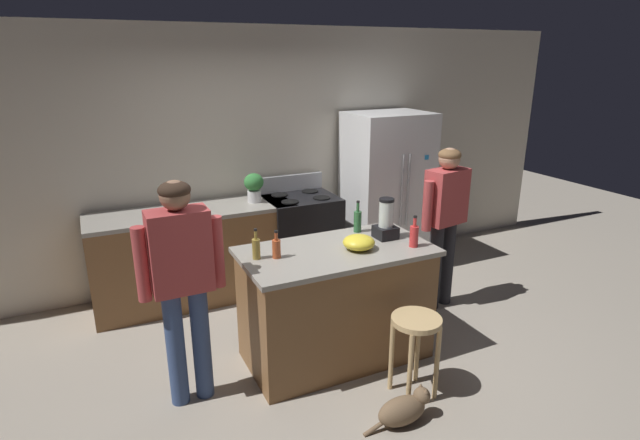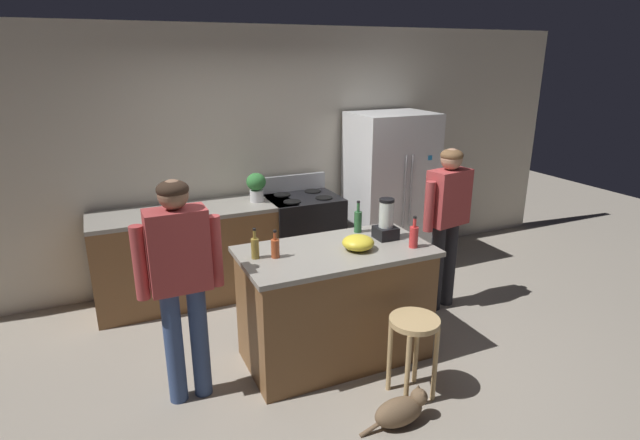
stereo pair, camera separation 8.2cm
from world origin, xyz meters
TOP-DOWN VIEW (x-y plane):
  - ground_plane at (0.00, 0.00)m, footprint 14.00×14.00m
  - back_wall at (0.00, 1.95)m, footprint 8.00×0.10m
  - kitchen_island at (0.00, 0.00)m, footprint 1.51×0.81m
  - back_counter_run at (-0.80, 1.55)m, footprint 2.00×0.64m
  - refrigerator at (1.42, 1.50)m, footprint 0.90×0.73m
  - stove_range at (0.35, 1.52)m, footprint 0.76×0.65m
  - person_by_island_left at (-1.20, -0.05)m, footprint 0.59×0.23m
  - person_by_sink_right at (1.35, 0.36)m, footprint 0.60×0.29m
  - bar_stool at (0.29, -0.69)m, footprint 0.36×0.36m
  - cat at (0.05, -0.93)m, footprint 0.52×0.18m
  - potted_plant at (-0.16, 1.55)m, footprint 0.20×0.20m
  - blender_appliance at (0.48, 0.05)m, footprint 0.17×0.17m
  - bottle_soda at (0.58, -0.21)m, footprint 0.07×0.07m
  - bottle_olive_oil at (0.35, 0.29)m, footprint 0.07×0.07m
  - bottle_vinegar at (-0.63, 0.08)m, footprint 0.06×0.06m
  - bottle_cooking_sauce at (-0.49, 0.03)m, footprint 0.06×0.06m
  - mixing_bowl at (0.16, -0.08)m, footprint 0.25×0.25m

SIDE VIEW (x-z plane):
  - ground_plane at x=0.00m, z-range 0.00..0.00m
  - cat at x=0.05m, z-range -0.02..0.24m
  - back_counter_run at x=-0.80m, z-range 0.00..0.95m
  - kitchen_island at x=0.00m, z-range 0.00..0.96m
  - stove_range at x=0.35m, z-range -0.08..1.06m
  - bar_stool at x=0.29m, z-range 0.18..0.81m
  - refrigerator at x=1.42m, z-range 0.00..1.80m
  - person_by_sink_right at x=1.35m, z-range 0.17..1.76m
  - person_by_island_left at x=-1.20m, z-range 0.17..1.82m
  - mixing_bowl at x=0.16m, z-range 0.95..1.07m
  - bottle_cooking_sauce at x=-0.49m, z-range 0.93..1.14m
  - bottle_vinegar at x=-0.63m, z-range 0.92..1.16m
  - bottle_soda at x=0.58m, z-range 0.92..1.18m
  - bottle_olive_oil at x=0.35m, z-range 0.92..1.19m
  - blender_appliance at x=0.48m, z-range 0.93..1.27m
  - potted_plant at x=-0.16m, z-range 0.98..1.28m
  - back_wall at x=0.00m, z-range 0.00..2.70m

